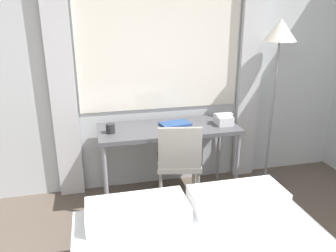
% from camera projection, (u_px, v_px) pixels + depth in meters
% --- Properties ---
extents(wall_back_with_window, '(5.68, 0.13, 2.70)m').
position_uv_depth(wall_back_with_window, '(140.00, 60.00, 3.25)').
color(wall_back_with_window, silver).
rests_on(wall_back_with_window, ground_plane).
extents(desk, '(1.35, 0.56, 0.75)m').
position_uv_depth(desk, '(168.00, 133.00, 3.18)').
color(desk, '#4C4C51').
rests_on(desk, ground_plane).
extents(desk_chair, '(0.47, 0.47, 0.87)m').
position_uv_depth(desk_chair, '(179.00, 160.00, 3.01)').
color(desk_chair, gray).
rests_on(desk_chair, ground_plane).
extents(standing_lamp, '(0.32, 0.32, 1.75)m').
position_uv_depth(standing_lamp, '(279.00, 49.00, 3.24)').
color(standing_lamp, '#4C4C51').
rests_on(standing_lamp, ground_plane).
extents(telephone, '(0.17, 0.18, 0.11)m').
position_uv_depth(telephone, '(223.00, 119.00, 3.23)').
color(telephone, silver).
rests_on(telephone, desk).
extents(book, '(0.31, 0.22, 0.02)m').
position_uv_depth(book, '(175.00, 124.00, 3.21)').
color(book, navy).
rests_on(book, desk).
extents(mug, '(0.08, 0.08, 0.09)m').
position_uv_depth(mug, '(110.00, 128.00, 2.99)').
color(mug, '#262628').
rests_on(mug, desk).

